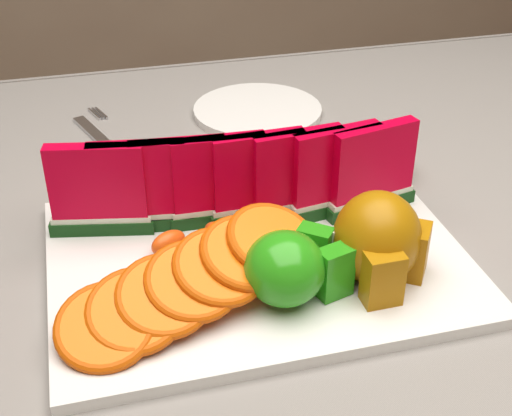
% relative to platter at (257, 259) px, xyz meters
% --- Properties ---
extents(table, '(1.40, 0.90, 0.75)m').
position_rel_platter_xyz_m(table, '(-0.01, 0.04, -0.11)').
color(table, '#4C2A1A').
rests_on(table, ground).
extents(tablecloth, '(1.53, 1.03, 0.20)m').
position_rel_platter_xyz_m(tablecloth, '(-0.01, 0.04, -0.05)').
color(tablecloth, slate).
rests_on(tablecloth, table).
extents(platter, '(0.40, 0.30, 0.01)m').
position_rel_platter_xyz_m(platter, '(0.00, 0.00, 0.00)').
color(platter, silver).
rests_on(platter, tablecloth).
extents(apple_cluster, '(0.11, 0.09, 0.07)m').
position_rel_platter_xyz_m(apple_cluster, '(0.01, -0.07, 0.04)').
color(apple_cluster, '#258916').
rests_on(apple_cluster, platter).
extents(pear_cluster, '(0.11, 0.10, 0.09)m').
position_rel_platter_xyz_m(pear_cluster, '(0.10, -0.06, 0.04)').
color(pear_cluster, '#A59220').
rests_on(pear_cluster, platter).
extents(side_plate, '(0.21, 0.21, 0.01)m').
position_rel_platter_xyz_m(side_plate, '(0.09, 0.34, -0.00)').
color(side_plate, silver).
rests_on(side_plate, tablecloth).
extents(fork, '(0.07, 0.19, 0.00)m').
position_rel_platter_xyz_m(fork, '(-0.13, 0.31, -0.00)').
color(fork, silver).
rests_on(fork, tablecloth).
extents(watermelon_row, '(0.39, 0.07, 0.10)m').
position_rel_platter_xyz_m(watermelon_row, '(-0.00, 0.06, 0.05)').
color(watermelon_row, '#0F3817').
rests_on(watermelon_row, platter).
extents(orange_fan_front, '(0.27, 0.16, 0.07)m').
position_rel_platter_xyz_m(orange_fan_front, '(-0.07, -0.06, 0.04)').
color(orange_fan_front, orange).
rests_on(orange_fan_front, platter).
extents(orange_fan_back, '(0.38, 0.10, 0.05)m').
position_rel_platter_xyz_m(orange_fan_back, '(0.04, 0.13, 0.03)').
color(orange_fan_back, orange).
rests_on(orange_fan_back, platter).
extents(tangerine_segments, '(0.17, 0.06, 0.02)m').
position_rel_platter_xyz_m(tangerine_segments, '(-0.02, 0.02, 0.02)').
color(tangerine_segments, '#E15514').
rests_on(tangerine_segments, platter).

